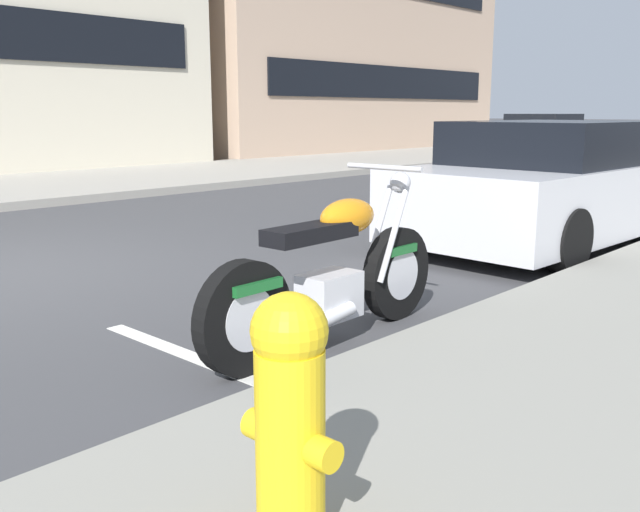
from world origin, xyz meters
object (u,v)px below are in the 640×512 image
(parked_car_mid_block, at_px, (558,185))
(fire_hydrant, at_px, (290,414))
(parked_motorcycle, at_px, (332,277))
(car_opposite_curb, at_px, (543,138))

(parked_car_mid_block, xyz_separation_m, fire_hydrant, (-6.37, -2.04, -0.08))
(parked_motorcycle, relative_size, fire_hydrant, 2.63)
(car_opposite_curb, height_order, fire_hydrant, car_opposite_curb)
(car_opposite_curb, relative_size, fire_hydrant, 5.32)
(fire_hydrant, bearing_deg, parked_car_mid_block, 17.80)
(car_opposite_curb, bearing_deg, parked_car_mid_block, 25.16)
(parked_motorcycle, height_order, fire_hydrant, parked_motorcycle)
(parked_motorcycle, xyz_separation_m, parked_car_mid_block, (4.50, 0.53, 0.22))
(fire_hydrant, bearing_deg, car_opposite_curb, 23.57)
(parked_car_mid_block, height_order, fire_hydrant, parked_car_mid_block)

